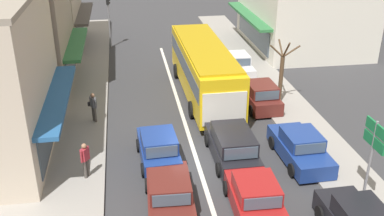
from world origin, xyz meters
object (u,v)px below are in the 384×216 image
at_px(street_tree_right, 281,74).
at_px(pedestrian_browsing_midblock, 85,158).
at_px(wagon_queue_gap_filler, 232,146).
at_px(traffic_light_downstreet, 109,13).
at_px(directional_road_sign, 374,143).
at_px(pedestrian_with_handbag_near, 93,105).
at_px(sedan_behind_bus_near, 170,195).
at_px(parked_hatchback_kerb_third, 260,96).
at_px(city_bus, 204,67).
at_px(parked_sedan_kerb_rear, 236,65).
at_px(parked_sedan_kerb_second, 300,148).
at_px(sedan_adjacent_lane_lead, 255,198).
at_px(hatchback_behind_bus_mid, 159,149).

relative_size(street_tree_right, pedestrian_browsing_midblock, 2.46).
relative_size(wagon_queue_gap_filler, traffic_light_downstreet, 1.07).
bearing_deg(directional_road_sign, pedestrian_with_handbag_near, 141.06).
xyz_separation_m(sedan_behind_bus_near, parked_hatchback_kerb_third, (6.24, 8.76, 0.05)).
bearing_deg(parked_hatchback_kerb_third, pedestrian_browsing_midblock, -147.37).
relative_size(city_bus, parked_sedan_kerb_rear, 2.59).
relative_size(parked_sedan_kerb_second, pedestrian_browsing_midblock, 2.60).
relative_size(parked_sedan_kerb_rear, directional_road_sign, 1.17).
bearing_deg(directional_road_sign, parked_hatchback_kerb_third, 98.77).
xyz_separation_m(wagon_queue_gap_filler, parked_sedan_kerb_second, (3.10, -0.53, -0.08)).
bearing_deg(parked_sedan_kerb_second, sedan_behind_bus_near, -156.71).
bearing_deg(pedestrian_browsing_midblock, pedestrian_with_handbag_near, 88.83).
height_order(sedan_behind_bus_near, pedestrian_with_handbag_near, pedestrian_with_handbag_near).
xyz_separation_m(parked_sedan_kerb_second, parked_sedan_kerb_rear, (-0.09, 11.69, 0.00)).
bearing_deg(sedan_adjacent_lane_lead, hatchback_behind_bus_mid, 127.83).
xyz_separation_m(hatchback_behind_bus_mid, parked_hatchback_kerb_third, (6.36, 5.18, 0.00)).
xyz_separation_m(sedan_behind_bus_near, parked_sedan_kerb_second, (6.35, 2.73, 0.00)).
distance_m(city_bus, sedan_adjacent_lane_lead, 11.72).
relative_size(city_bus, parked_hatchback_kerb_third, 2.91).
height_order(sedan_behind_bus_near, directional_road_sign, directional_road_sign).
relative_size(sedan_behind_bus_near, pedestrian_browsing_midblock, 2.62).
bearing_deg(parked_hatchback_kerb_third, parked_sedan_kerb_rear, 89.84).
xyz_separation_m(hatchback_behind_bus_mid, pedestrian_with_handbag_near, (-3.08, 4.52, 0.36)).
bearing_deg(hatchback_behind_bus_mid, directional_road_sign, -28.74).
height_order(hatchback_behind_bus_mid, pedestrian_with_handbag_near, pedestrian_with_handbag_near).
bearing_deg(pedestrian_browsing_midblock, sedan_behind_bus_near, -38.65).
distance_m(sedan_adjacent_lane_lead, street_tree_right, 10.72).
distance_m(parked_sedan_kerb_second, pedestrian_with_handbag_near, 10.96).
relative_size(directional_road_sign, pedestrian_browsing_midblock, 2.21).
distance_m(wagon_queue_gap_filler, hatchback_behind_bus_mid, 3.38).
bearing_deg(pedestrian_browsing_midblock, traffic_light_downstreet, 87.32).
bearing_deg(hatchback_behind_bus_mid, parked_sedan_kerb_rear, 59.53).
bearing_deg(parked_hatchback_kerb_third, wagon_queue_gap_filler, -118.55).
distance_m(sedan_adjacent_lane_lead, parked_hatchback_kerb_third, 9.93).
height_order(hatchback_behind_bus_mid, parked_sedan_kerb_second, hatchback_behind_bus_mid).
xyz_separation_m(sedan_adjacent_lane_lead, parked_sedan_kerb_rear, (3.06, 15.11, 0.00)).
relative_size(wagon_queue_gap_filler, hatchback_behind_bus_mid, 1.19).
xyz_separation_m(city_bus, directional_road_sign, (4.37, -11.67, 0.82)).
xyz_separation_m(parked_hatchback_kerb_third, traffic_light_downstreet, (-8.64, 13.39, 2.15)).
distance_m(sedan_behind_bus_near, parked_sedan_kerb_second, 6.91).
height_order(city_bus, parked_sedan_kerb_rear, city_bus).
height_order(sedan_adjacent_lane_lead, parked_sedan_kerb_second, same).
xyz_separation_m(city_bus, pedestrian_with_handbag_near, (-6.53, -2.86, -0.81)).
relative_size(city_bus, street_tree_right, 2.71).
relative_size(hatchback_behind_bus_mid, street_tree_right, 0.94).
bearing_deg(street_tree_right, directional_road_sign, -89.06).
xyz_separation_m(hatchback_behind_bus_mid, directional_road_sign, (7.82, -4.29, 1.99)).
height_order(sedan_behind_bus_near, parked_sedan_kerb_rear, same).
distance_m(wagon_queue_gap_filler, traffic_light_downstreet, 19.82).
bearing_deg(city_bus, parked_hatchback_kerb_third, -37.02).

